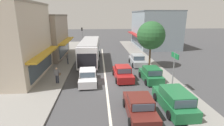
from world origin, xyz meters
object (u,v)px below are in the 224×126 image
object	(u,v)px
sedan_adjacent_lane_trail	(123,73)
traffic_light_downstreet	(82,34)
parked_hatchback_kerb_second	(151,75)
sedan_behind_bus_near	(88,77)
city_bus	(90,49)
parked_wagon_kerb_front	(174,100)
parked_sedan_kerb_third	(137,60)
street_tree_right	(151,36)
pedestrian_with_handbag_near	(68,57)
pedestrian_browsing_midblock	(57,74)
directional_road_sign	(174,62)
sedan_behind_bus_mid	(140,107)

from	to	relation	value
sedan_adjacent_lane_trail	traffic_light_downstreet	bearing A→B (deg)	106.78
sedan_adjacent_lane_trail	parked_hatchback_kerb_second	distance (m)	2.99
sedan_behind_bus_near	traffic_light_downstreet	bearing A→B (deg)	96.27
city_bus	parked_wagon_kerb_front	bearing A→B (deg)	-64.41
sedan_behind_bus_near	parked_wagon_kerb_front	distance (m)	8.76
parked_sedan_kerb_third	street_tree_right	distance (m)	3.90
street_tree_right	pedestrian_with_handbag_near	world-z (taller)	street_tree_right
pedestrian_with_handbag_near	pedestrian_browsing_midblock	xyz separation A→B (m)	(0.14, -7.12, 0.00)
parked_hatchback_kerb_second	street_tree_right	distance (m)	6.50
sedan_adjacent_lane_trail	parked_sedan_kerb_third	world-z (taller)	same
city_bus	pedestrian_browsing_midblock	distance (m)	9.03
parked_wagon_kerb_front	directional_road_sign	xyz separation A→B (m)	(1.22, 3.24, 1.93)
parked_hatchback_kerb_second	pedestrian_with_handbag_near	xyz separation A→B (m)	(-9.73, 6.91, 0.36)
city_bus	sedan_adjacent_lane_trail	world-z (taller)	city_bus
sedan_behind_bus_near	parked_wagon_kerb_front	world-z (taller)	parked_wagon_kerb_front
city_bus	traffic_light_downstreet	bearing A→B (deg)	99.95
parked_sedan_kerb_third	directional_road_sign	bearing A→B (deg)	-81.26
sedan_adjacent_lane_trail	pedestrian_with_handbag_near	world-z (taller)	pedestrian_with_handbag_near
parked_wagon_kerb_front	pedestrian_with_handbag_near	distance (m)	15.97
traffic_light_downstreet	street_tree_right	world-z (taller)	street_tree_right
parked_hatchback_kerb_second	directional_road_sign	size ratio (longest dim) A/B	1.04
sedan_adjacent_lane_trail	street_tree_right	distance (m)	7.08
parked_sedan_kerb_third	pedestrian_browsing_midblock	size ratio (longest dim) A/B	2.58
sedan_adjacent_lane_trail	parked_hatchback_kerb_second	size ratio (longest dim) A/B	1.14
city_bus	sedan_adjacent_lane_trail	size ratio (longest dim) A/B	2.56
parked_wagon_kerb_front	directional_road_sign	size ratio (longest dim) A/B	1.26
sedan_behind_bus_mid	street_tree_right	xyz separation A→B (m)	(4.08, 11.71, 3.51)
pedestrian_with_handbag_near	directional_road_sign	bearing A→B (deg)	-40.51
parked_sedan_kerb_third	traffic_light_downstreet	distance (m)	17.20
city_bus	pedestrian_with_handbag_near	xyz separation A→B (m)	(-3.05, -1.38, -0.81)
traffic_light_downstreet	pedestrian_browsing_midblock	world-z (taller)	traffic_light_downstreet
traffic_light_downstreet	directional_road_sign	world-z (taller)	traffic_light_downstreet
sedan_behind_bus_near	parked_hatchback_kerb_second	bearing A→B (deg)	-0.12
parked_sedan_kerb_third	directional_road_sign	xyz separation A→B (m)	(1.33, -8.66, 2.01)
parked_wagon_kerb_front	street_tree_right	xyz separation A→B (m)	(1.35, 11.04, 3.43)
city_bus	parked_wagon_kerb_front	distance (m)	15.58
sedan_adjacent_lane_trail	traffic_light_downstreet	xyz separation A→B (m)	(-6.01, 19.93, 2.19)
sedan_behind_bus_near	pedestrian_with_handbag_near	size ratio (longest dim) A/B	2.62
city_bus	sedan_behind_bus_near	world-z (taller)	city_bus
city_bus	traffic_light_downstreet	size ratio (longest dim) A/B	2.60
sedan_behind_bus_near	parked_wagon_kerb_front	xyz separation A→B (m)	(6.62, -5.73, 0.08)
city_bus	parked_sedan_kerb_third	distance (m)	7.03
sedan_behind_bus_near	parked_sedan_kerb_third	world-z (taller)	same
pedestrian_browsing_midblock	traffic_light_downstreet	bearing A→B (deg)	88.05
city_bus	pedestrian_with_handbag_near	distance (m)	3.45
city_bus	pedestrian_with_handbag_near	bearing A→B (deg)	-155.63
sedan_behind_bus_near	parked_sedan_kerb_third	xyz separation A→B (m)	(6.51, 6.18, 0.00)
sedan_behind_bus_mid	street_tree_right	distance (m)	12.89
traffic_light_downstreet	parked_sedan_kerb_third	bearing A→B (deg)	-58.96
sedan_behind_bus_near	sedan_behind_bus_mid	distance (m)	7.49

